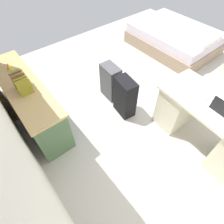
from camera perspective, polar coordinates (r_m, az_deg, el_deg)
ground_plane at (r=3.58m, az=13.43°, el=5.29°), size 5.71×5.71×0.00m
desk at (r=2.86m, az=27.19°, el=-3.48°), size 1.48×0.75×0.75m
credenza at (r=3.10m, az=-24.06°, el=2.82°), size 1.80×0.48×0.75m
bed at (r=4.89m, az=18.64°, el=20.79°), size 1.91×1.42×0.58m
suitcase_black at (r=2.97m, az=4.05°, el=4.58°), size 0.39×0.27×0.68m
suitcase_spare_grey at (r=3.26m, az=-0.45°, el=9.29°), size 0.37×0.24×0.64m
computer_mouse at (r=2.65m, az=27.33°, el=3.85°), size 0.07×0.10×0.03m
book_row at (r=2.69m, az=-26.19°, el=8.06°), size 0.27×0.17×0.24m
figurine_small at (r=3.18m, az=-29.39°, el=12.26°), size 0.08×0.08×0.11m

